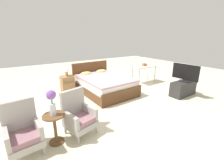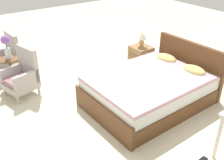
{
  "view_description": "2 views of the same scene",
  "coord_description": "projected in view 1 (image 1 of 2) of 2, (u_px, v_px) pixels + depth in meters",
  "views": [
    {
      "loc": [
        -2.52,
        -3.54,
        1.97
      ],
      "look_at": [
        -0.01,
        0.24,
        0.63
      ],
      "focal_mm": 24.0,
      "sensor_mm": 36.0,
      "label": 1
    },
    {
      "loc": [
        3.0,
        -2.0,
        2.7
      ],
      "look_at": [
        -0.05,
        0.15,
        0.66
      ],
      "focal_mm": 42.0,
      "sensor_mm": 36.0,
      "label": 2
    }
  ],
  "objects": [
    {
      "name": "bed",
      "position": [
        104.0,
        84.0,
        5.44
      ],
      "size": [
        1.6,
        2.22,
        0.96
      ],
      "color": "brown",
      "rests_on": "ground_plane"
    },
    {
      "name": "armchair_by_window_right",
      "position": [
        79.0,
        116.0,
        3.1
      ],
      "size": [
        0.66,
        0.66,
        0.92
      ],
      "color": "#ADA8A3",
      "rests_on": "ground_plane"
    },
    {
      "name": "table_lamp",
      "position": [
        66.0,
        70.0,
        5.26
      ],
      "size": [
        0.22,
        0.22,
        0.33
      ],
      "color": "tan",
      "rests_on": "nightstand"
    },
    {
      "name": "vanity_desk",
      "position": [
        144.0,
        69.0,
        6.4
      ],
      "size": [
        1.04,
        0.52,
        0.74
      ],
      "color": "silver",
      "rests_on": "ground_plane"
    },
    {
      "name": "flower_vase",
      "position": [
        52.0,
        100.0,
        2.65
      ],
      "size": [
        0.17,
        0.17,
        0.48
      ],
      "color": "silver",
      "rests_on": "side_table"
    },
    {
      "name": "tv_flatscreen",
      "position": [
        185.0,
        73.0,
        4.96
      ],
      "size": [
        0.22,
        0.89,
        0.59
      ],
      "color": "black",
      "rests_on": "tv_stand"
    },
    {
      "name": "book_stack",
      "position": [
        145.0,
        65.0,
        6.4
      ],
      "size": [
        0.19,
        0.18,
        0.09
      ],
      "color": "#AD2823",
      "rests_on": "vanity_desk"
    },
    {
      "name": "nightstand",
      "position": [
        68.0,
        84.0,
        5.4
      ],
      "size": [
        0.44,
        0.41,
        0.6
      ],
      "color": "#997047",
      "rests_on": "ground_plane"
    },
    {
      "name": "ground_plane",
      "position": [
        117.0,
        101.0,
        4.73
      ],
      "size": [
        16.0,
        16.0,
        0.0
      ],
      "primitive_type": "plane",
      "color": "beige"
    },
    {
      "name": "tv_stand",
      "position": [
        183.0,
        89.0,
        5.11
      ],
      "size": [
        0.96,
        0.4,
        0.49
      ],
      "color": "#2D2D2D",
      "rests_on": "ground_plane"
    },
    {
      "name": "side_table",
      "position": [
        55.0,
        125.0,
        2.79
      ],
      "size": [
        0.4,
        0.4,
        0.59
      ],
      "color": "brown",
      "rests_on": "ground_plane"
    },
    {
      "name": "armchair_by_window_left",
      "position": [
        23.0,
        133.0,
        2.57
      ],
      "size": [
        0.59,
        0.59,
        0.92
      ],
      "color": "#ADA8A3",
      "rests_on": "ground_plane"
    }
  ]
}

